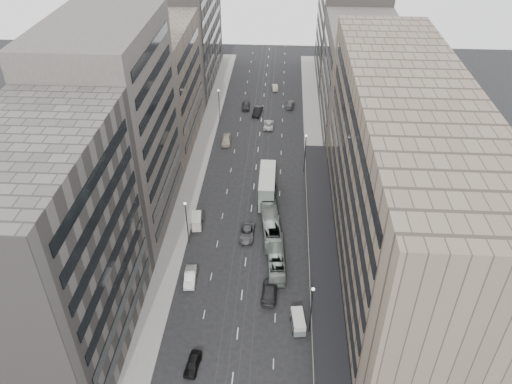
% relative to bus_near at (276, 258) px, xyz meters
% --- Properties ---
extents(ground, '(220.00, 220.00, 0.00)m').
position_rel_bus_near_xyz_m(ground, '(-4.78, -7.58, -1.46)').
color(ground, black).
rests_on(ground, ground).
extents(sidewalk_right, '(4.00, 125.00, 0.15)m').
position_rel_bus_near_xyz_m(sidewalk_right, '(7.22, 29.92, -1.39)').
color(sidewalk_right, gray).
rests_on(sidewalk_right, ground).
extents(sidewalk_left, '(4.00, 125.00, 0.15)m').
position_rel_bus_near_xyz_m(sidewalk_left, '(-16.78, 29.92, -1.39)').
color(sidewalk_left, gray).
rests_on(sidewalk_left, ground).
extents(department_store, '(19.20, 60.00, 30.00)m').
position_rel_bus_near_xyz_m(department_store, '(16.67, 0.42, 13.49)').
color(department_store, '#776857').
rests_on(department_store, ground).
extents(building_right_mid, '(15.00, 28.00, 24.00)m').
position_rel_bus_near_xyz_m(building_right_mid, '(16.72, 44.42, 10.54)').
color(building_right_mid, '#4F4944').
rests_on(building_right_mid, ground).
extents(building_right_far, '(15.00, 32.00, 28.00)m').
position_rel_bus_near_xyz_m(building_right_far, '(16.72, 74.42, 12.54)').
color(building_right_far, '#605B57').
rests_on(building_right_far, ground).
extents(building_left_a, '(15.00, 28.00, 30.00)m').
position_rel_bus_near_xyz_m(building_left_a, '(-26.28, -15.58, 13.54)').
color(building_left_a, '#605B57').
rests_on(building_left_a, ground).
extents(building_left_b, '(15.00, 26.00, 34.00)m').
position_rel_bus_near_xyz_m(building_left_b, '(-26.28, 11.42, 15.54)').
color(building_left_b, '#4F4944').
rests_on(building_left_b, ground).
extents(building_left_c, '(15.00, 28.00, 25.00)m').
position_rel_bus_near_xyz_m(building_left_c, '(-26.28, 38.42, 11.04)').
color(building_left_c, '#7B6B5F').
rests_on(building_left_c, ground).
extents(building_left_d, '(15.00, 38.00, 28.00)m').
position_rel_bus_near_xyz_m(building_left_d, '(-26.28, 71.42, 12.54)').
color(building_left_d, '#605B57').
rests_on(building_left_d, ground).
extents(lamp_right_near, '(0.44, 0.44, 8.32)m').
position_rel_bus_near_xyz_m(lamp_right_near, '(4.92, -12.58, 3.74)').
color(lamp_right_near, '#262628').
rests_on(lamp_right_near, ground).
extents(lamp_right_far, '(0.44, 0.44, 8.32)m').
position_rel_bus_near_xyz_m(lamp_right_far, '(4.92, 27.42, 3.74)').
color(lamp_right_far, '#262628').
rests_on(lamp_right_far, ground).
extents(lamp_left_near, '(0.44, 0.44, 8.32)m').
position_rel_bus_near_xyz_m(lamp_left_near, '(-14.48, 4.42, 3.74)').
color(lamp_left_near, '#262628').
rests_on(lamp_left_near, ground).
extents(lamp_left_far, '(0.44, 0.44, 8.32)m').
position_rel_bus_near_xyz_m(lamp_left_far, '(-14.48, 47.42, 3.74)').
color(lamp_left_far, '#262628').
rests_on(lamp_left_far, ground).
extents(bus_near, '(3.16, 10.63, 2.92)m').
position_rel_bus_near_xyz_m(bus_near, '(0.00, 0.00, 0.00)').
color(bus_near, gray).
rests_on(bus_near, ground).
extents(bus_far, '(4.10, 12.03, 3.28)m').
position_rel_bus_near_xyz_m(bus_far, '(-1.11, 7.78, 0.18)').
color(bus_far, '#929D96').
rests_on(bus_far, ground).
extents(double_decker, '(3.12, 10.03, 5.48)m').
position_rel_bus_near_xyz_m(double_decker, '(-2.11, 17.45, 1.50)').
color(double_decker, gray).
rests_on(double_decker, ground).
extents(vw_microbus, '(2.16, 4.04, 2.08)m').
position_rel_bus_near_xyz_m(vw_microbus, '(3.35, -12.00, -0.30)').
color(vw_microbus, slate).
rests_on(vw_microbus, ground).
extents(panel_van, '(2.12, 3.77, 2.27)m').
position_rel_bus_near_xyz_m(panel_van, '(-13.79, 8.64, -0.21)').
color(panel_van, beige).
rests_on(panel_van, ground).
extents(sedan_0, '(2.05, 4.15, 1.36)m').
position_rel_bus_near_xyz_m(sedan_0, '(-9.93, -19.16, -0.78)').
color(sedan_0, black).
rests_on(sedan_0, ground).
extents(sedan_1, '(2.00, 4.84, 1.56)m').
position_rel_bus_near_xyz_m(sedan_1, '(-12.77, -4.15, -0.68)').
color(sedan_1, silver).
rests_on(sedan_1, ground).
extents(sedan_2, '(2.42, 5.19, 1.44)m').
position_rel_bus_near_xyz_m(sedan_2, '(-5.02, 6.64, -0.74)').
color(sedan_2, '#515053').
rests_on(sedan_2, ground).
extents(sedan_3, '(2.54, 5.73, 1.63)m').
position_rel_bus_near_xyz_m(sedan_3, '(-0.72, -6.35, -0.64)').
color(sedan_3, '#262628').
rests_on(sedan_3, ground).
extents(sedan_4, '(2.18, 5.08, 1.71)m').
position_rel_bus_near_xyz_m(sedan_4, '(-11.88, 37.72, -0.61)').
color(sedan_4, '#B1A793').
rests_on(sedan_4, ground).
extents(sedan_5, '(2.41, 5.22, 1.66)m').
position_rel_bus_near_xyz_m(sedan_5, '(-5.87, 52.26, -0.63)').
color(sedan_5, black).
rests_on(sedan_5, ground).
extents(sedan_6, '(2.37, 5.01, 1.38)m').
position_rel_bus_near_xyz_m(sedan_6, '(-2.90, 45.83, -0.77)').
color(sedan_6, silver).
rests_on(sedan_6, ground).
extents(sedan_7, '(2.46, 5.06, 1.42)m').
position_rel_bus_near_xyz_m(sedan_7, '(2.00, 56.92, -0.75)').
color(sedan_7, '#4E4D50').
rests_on(sedan_7, ground).
extents(sedan_8, '(1.98, 4.61, 1.55)m').
position_rel_bus_near_xyz_m(sedan_8, '(-8.93, 55.27, -0.69)').
color(sedan_8, '#272729').
rests_on(sedan_8, ground).
extents(sedan_9, '(1.84, 4.16, 1.33)m').
position_rel_bus_near_xyz_m(sedan_9, '(-2.10, 67.22, -0.80)').
color(sedan_9, '#B6A997').
rests_on(sedan_9, ground).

